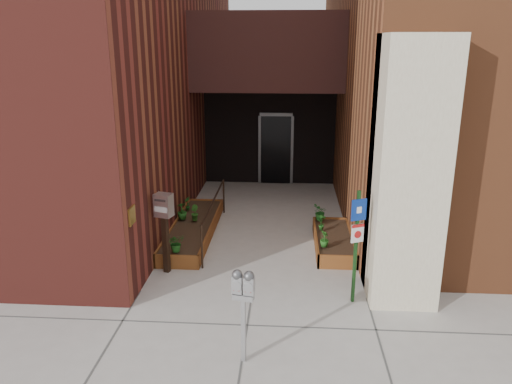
# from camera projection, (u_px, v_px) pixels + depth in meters

# --- Properties ---
(ground) EXTENTS (80.00, 80.00, 0.00)m
(ground) POSITION_uv_depth(u_px,v_px,m) (252.00, 294.00, 8.79)
(ground) COLOR #9E9991
(ground) RESTS_ON ground
(architecture) EXTENTS (20.00, 14.60, 10.00)m
(architecture) POSITION_uv_depth(u_px,v_px,m) (263.00, 15.00, 13.93)
(architecture) COLOR maroon
(architecture) RESTS_ON ground
(planter_left) EXTENTS (0.90, 3.60, 0.30)m
(planter_left) POSITION_uv_depth(u_px,v_px,m) (193.00, 230.00, 11.42)
(planter_left) COLOR brown
(planter_left) RESTS_ON ground
(planter_right) EXTENTS (0.80, 2.20, 0.30)m
(planter_right) POSITION_uv_depth(u_px,v_px,m) (333.00, 242.00, 10.74)
(planter_right) COLOR brown
(planter_right) RESTS_ON ground
(handrail) EXTENTS (0.04, 3.34, 0.90)m
(handrail) POSITION_uv_depth(u_px,v_px,m) (214.00, 206.00, 11.17)
(handrail) COLOR black
(handrail) RESTS_ON ground
(parking_meter) EXTENTS (0.32, 0.17, 1.38)m
(parking_meter) POSITION_uv_depth(u_px,v_px,m) (243.00, 292.00, 6.66)
(parking_meter) COLOR #9C9C9E
(parking_meter) RESTS_ON ground
(sign_post) EXTENTS (0.25, 0.13, 1.99)m
(sign_post) POSITION_uv_depth(u_px,v_px,m) (357.00, 235.00, 8.19)
(sign_post) COLOR #153B16
(sign_post) RESTS_ON ground
(payment_dropbox) EXTENTS (0.37, 0.31, 1.58)m
(payment_dropbox) POSITION_uv_depth(u_px,v_px,m) (164.00, 216.00, 9.33)
(payment_dropbox) COLOR black
(payment_dropbox) RESTS_ON ground
(shrub_left_a) EXTENTS (0.45, 0.45, 0.36)m
(shrub_left_a) POSITION_uv_depth(u_px,v_px,m) (176.00, 243.00, 9.80)
(shrub_left_a) COLOR #1C5317
(shrub_left_a) RESTS_ON planter_left
(shrub_left_b) EXTENTS (0.28, 0.28, 0.36)m
(shrub_left_b) POSITION_uv_depth(u_px,v_px,m) (194.00, 213.00, 11.50)
(shrub_left_b) COLOR #235819
(shrub_left_b) RESTS_ON planter_left
(shrub_left_c) EXTENTS (0.30, 0.30, 0.40)m
(shrub_left_c) POSITION_uv_depth(u_px,v_px,m) (182.00, 211.00, 11.57)
(shrub_left_c) COLOR #1B4F16
(shrub_left_c) RESTS_ON planter_left
(shrub_left_d) EXTENTS (0.24, 0.24, 0.34)m
(shrub_left_d) POSITION_uv_depth(u_px,v_px,m) (188.00, 203.00, 12.19)
(shrub_left_d) COLOR #175016
(shrub_left_d) RESTS_ON planter_left
(shrub_right_a) EXTENTS (0.22, 0.22, 0.33)m
(shrub_right_a) POSITION_uv_depth(u_px,v_px,m) (324.00, 239.00, 10.03)
(shrub_right_a) COLOR #215D1A
(shrub_right_a) RESTS_ON planter_right
(shrub_right_b) EXTENTS (0.24, 0.24, 0.38)m
(shrub_right_b) POSITION_uv_depth(u_px,v_px,m) (322.00, 222.00, 10.90)
(shrub_right_b) COLOR #1E5A19
(shrub_right_b) RESTS_ON planter_right
(shrub_right_c) EXTENTS (0.41, 0.41, 0.37)m
(shrub_right_c) POSITION_uv_depth(u_px,v_px,m) (320.00, 212.00, 11.52)
(shrub_right_c) COLOR #1C631F
(shrub_right_c) RESTS_ON planter_right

